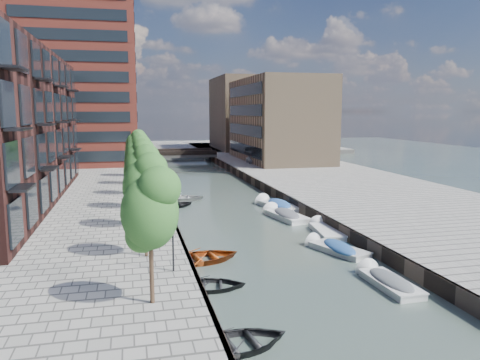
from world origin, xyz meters
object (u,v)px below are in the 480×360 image
object	(u,v)px
tree_1	(144,183)
motorboat_3	(276,205)
sloop_1	(209,289)
motorboat_4	(284,215)
motorboat_2	(325,231)
sloop_4	(175,207)
tree_5	(136,147)
motorboat_0	(334,249)
tree_4	(137,153)
sloop_3	(181,201)
tree_6	(135,143)
tree_3	(139,159)
sloop_0	(237,348)
sloop_2	(203,262)
car	(252,159)
bridge	(180,154)
tree_2	(141,169)
motorboat_1	(386,281)
tree_0	(150,207)

from	to	relation	value
tree_1	motorboat_3	size ratio (longest dim) A/B	1.00
sloop_1	motorboat_4	size ratio (longest dim) A/B	0.70
motorboat_4	motorboat_2	bearing A→B (deg)	-74.91
sloop_4	motorboat_3	bearing A→B (deg)	-128.27
tree_5	motorboat_0	bearing A→B (deg)	-64.86
motorboat_3	motorboat_4	xyz separation A→B (m)	(-0.70, -4.41, -0.01)
tree_4	sloop_3	size ratio (longest dim) A/B	1.20
tree_6	motorboat_2	world-z (taller)	tree_6
motorboat_3	tree_3	bearing A→B (deg)	-170.69
motorboat_0	sloop_0	bearing A→B (deg)	-129.67
tree_4	sloop_4	bearing A→B (deg)	-33.23
sloop_2	car	xyz separation A→B (m)	(15.31, 46.00, 1.59)
bridge	tree_4	bearing A→B (deg)	-102.00
sloop_4	motorboat_3	xyz separation A→B (m)	(9.71, -2.60, 0.23)
motorboat_3	motorboat_4	size ratio (longest dim) A/B	1.04
tree_1	tree_2	size ratio (longest dim) A/B	1.00
sloop_2	motorboat_0	bearing A→B (deg)	-100.24
motorboat_0	motorboat_3	size ratio (longest dim) A/B	0.83
motorboat_2	car	xyz separation A→B (m)	(4.85, 41.02, 1.49)
tree_1	tree_3	xyz separation A→B (m)	(0.00, 14.00, 0.00)
motorboat_1	motorboat_2	bearing A→B (deg)	83.56
sloop_0	tree_1	bearing A→B (deg)	8.31
bridge	tree_0	xyz separation A→B (m)	(-8.50, -68.00, 3.92)
tree_2	motorboat_0	world-z (taller)	tree_2
tree_1	sloop_1	distance (m)	7.05
tree_6	motorboat_2	size ratio (longest dim) A/B	1.16
motorboat_3	motorboat_4	distance (m)	4.47
tree_1	motorboat_0	distance (m)	13.60
tree_4	car	world-z (taller)	tree_4
tree_1	tree_6	size ratio (longest dim) A/B	1.00
tree_3	motorboat_2	bearing A→B (deg)	-29.37
sloop_2	sloop_4	xyz separation A→B (m)	(-0.06, 17.58, 0.00)
tree_3	motorboat_1	distance (m)	23.48
tree_5	bridge	bearing A→B (deg)	75.56
tree_1	sloop_3	world-z (taller)	tree_1
tree_2	sloop_4	xyz separation A→B (m)	(3.43, 11.75, -5.31)
bridge	sloop_2	world-z (taller)	bridge
bridge	sloop_1	world-z (taller)	bridge
tree_4	car	bearing A→B (deg)	54.30
tree_5	motorboat_0	world-z (taller)	tree_5
tree_0	sloop_1	world-z (taller)	tree_0
bridge	tree_1	bearing A→B (deg)	-97.93
tree_0	sloop_0	bearing A→B (deg)	-43.42
bridge	tree_1	world-z (taller)	tree_1
tree_3	sloop_4	size ratio (longest dim) A/B	1.46
motorboat_1	motorboat_2	distance (m)	11.30
sloop_3	motorboat_2	bearing A→B (deg)	-143.28
tree_3	sloop_1	xyz separation A→B (m)	(3.10, -17.46, -5.31)
sloop_1	motorboat_0	xyz separation A→B (m)	(9.43, 4.75, 0.19)
sloop_3	motorboat_2	distance (m)	18.51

